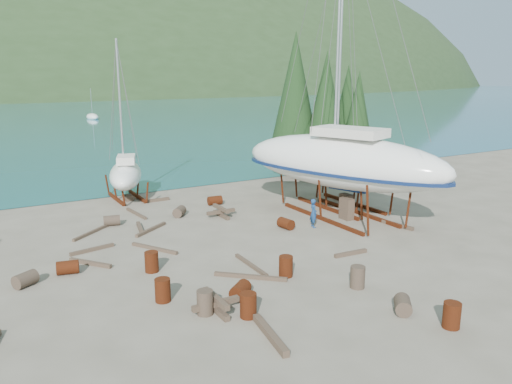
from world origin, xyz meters
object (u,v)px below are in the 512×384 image
large_sailboat_near (341,161)px  worker (313,213)px  small_sailboat_shore (126,174)px  large_sailboat_far (342,164)px

large_sailboat_near → worker: large_sailboat_near is taller
small_sailboat_shore → worker: small_sailboat_shore is taller
large_sailboat_near → large_sailboat_far: size_ratio=1.22×
large_sailboat_far → small_sailboat_shore: large_sailboat_far is taller
large_sailboat_far → small_sailboat_shore: size_ratio=1.62×
large_sailboat_far → large_sailboat_near: bearing=-123.9°
large_sailboat_far → small_sailboat_shore: 14.25m
small_sailboat_shore → worker: (6.98, -11.49, -0.93)m
large_sailboat_far → small_sailboat_shore: bearing=148.6°
large_sailboat_far → worker: large_sailboat_far is taller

